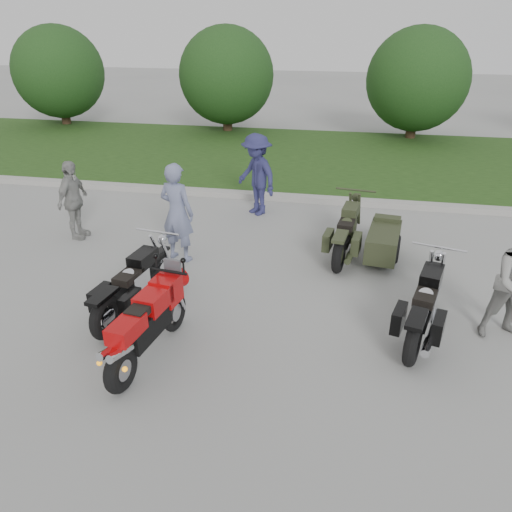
% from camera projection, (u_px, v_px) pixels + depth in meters
% --- Properties ---
extents(ground, '(80.00, 80.00, 0.00)m').
position_uv_depth(ground, '(203.00, 330.00, 7.40)').
color(ground, '#A1A09B').
rests_on(ground, ground).
extents(curb, '(60.00, 0.30, 0.15)m').
position_uv_depth(curb, '(271.00, 196.00, 12.68)').
color(curb, '#A4A19B').
rests_on(curb, ground).
extents(grass_strip, '(60.00, 8.00, 0.14)m').
position_uv_depth(grass_strip, '(292.00, 156.00, 16.35)').
color(grass_strip, '#375F20').
rests_on(grass_strip, ground).
extents(tree_far_left, '(3.60, 3.60, 4.00)m').
position_uv_depth(tree_far_left, '(59.00, 72.00, 20.14)').
color(tree_far_left, '#3F2B1C').
rests_on(tree_far_left, ground).
extents(tree_mid_left, '(3.60, 3.60, 4.00)m').
position_uv_depth(tree_mid_left, '(227.00, 76.00, 18.92)').
color(tree_mid_left, '#3F2B1C').
rests_on(tree_mid_left, ground).
extents(tree_mid_right, '(3.60, 3.60, 4.00)m').
position_uv_depth(tree_mid_right, '(418.00, 80.00, 17.70)').
color(tree_mid_right, '#3F2B1C').
rests_on(tree_mid_right, ground).
extents(sportbike_red, '(0.52, 2.00, 0.95)m').
position_uv_depth(sportbike_red, '(147.00, 324.00, 6.55)').
color(sportbike_red, black).
rests_on(sportbike_red, ground).
extents(cruiser_left, '(0.51, 2.25, 0.87)m').
position_uv_depth(cruiser_left, '(132.00, 288.00, 7.65)').
color(cruiser_left, black).
rests_on(cruiser_left, ground).
extents(cruiser_right, '(0.75, 2.26, 0.89)m').
position_uv_depth(cruiser_right, '(424.00, 309.00, 7.08)').
color(cruiser_right, black).
rests_on(cruiser_right, ground).
extents(cruiser_sidecar, '(1.30, 2.31, 0.89)m').
position_uv_depth(cruiser_sidecar, '(368.00, 239.00, 9.41)').
color(cruiser_sidecar, black).
rests_on(cruiser_sidecar, ground).
extents(person_stripe, '(0.78, 0.61, 1.87)m').
position_uv_depth(person_stripe, '(177.00, 213.00, 9.19)').
color(person_stripe, slate).
rests_on(person_stripe, ground).
extents(person_denim, '(1.37, 1.32, 1.87)m').
position_uv_depth(person_denim, '(257.00, 175.00, 11.41)').
color(person_denim, navy).
rests_on(person_denim, ground).
extents(person_back, '(0.44, 0.97, 1.63)m').
position_uv_depth(person_back, '(73.00, 200.00, 10.17)').
color(person_back, gray).
rests_on(person_back, ground).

